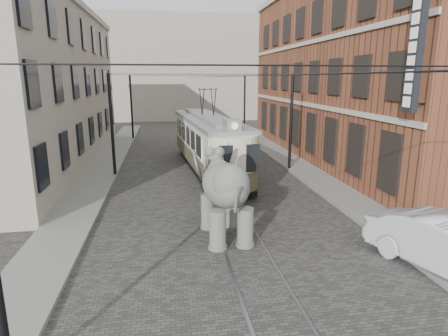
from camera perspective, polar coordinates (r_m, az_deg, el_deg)
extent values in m
plane|color=#464340|center=(17.72, -0.14, -5.46)|extent=(120.00, 120.00, 0.00)
cube|color=slate|center=(19.48, 17.63, -4.12)|extent=(2.00, 60.00, 0.15)
cube|color=slate|center=(17.95, -21.23, -5.91)|extent=(2.00, 60.00, 0.15)
cube|color=brown|center=(28.93, 19.57, 13.20)|extent=(8.00, 26.00, 12.00)
cube|color=gray|center=(27.89, -27.01, 10.49)|extent=(7.00, 24.00, 10.00)
cube|color=gray|center=(56.64, -6.51, 14.63)|extent=(28.00, 10.00, 14.00)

